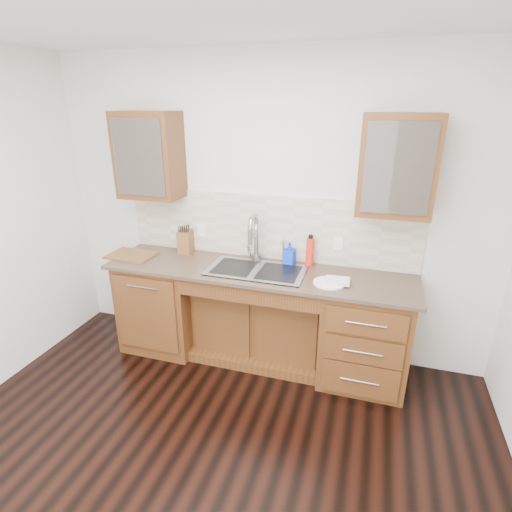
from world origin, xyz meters
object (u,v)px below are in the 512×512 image
(water_bottle, at_px, (310,252))
(knife_block, at_px, (186,241))
(cutting_board, at_px, (131,255))
(soap_bottle, at_px, (290,253))
(plate, at_px, (329,283))

(water_bottle, distance_m, knife_block, 1.20)
(knife_block, distance_m, cutting_board, 0.53)
(soap_bottle, height_order, cutting_board, soap_bottle)
(plate, xyz_separation_m, cutting_board, (-1.87, 0.07, 0.00))
(soap_bottle, height_order, knife_block, knife_block)
(plate, relative_size, knife_block, 1.19)
(soap_bottle, xyz_separation_m, cutting_board, (-1.47, -0.25, -0.09))
(knife_block, xyz_separation_m, cutting_board, (-0.45, -0.26, -0.10))
(plate, bearing_deg, water_bottle, 123.27)
(water_bottle, xyz_separation_m, cutting_board, (-1.65, -0.26, -0.12))
(soap_bottle, height_order, plate, soap_bottle)
(soap_bottle, relative_size, cutting_board, 0.48)
(water_bottle, height_order, plate, water_bottle)
(soap_bottle, xyz_separation_m, plate, (0.40, -0.32, -0.09))
(plate, distance_m, cutting_board, 1.87)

